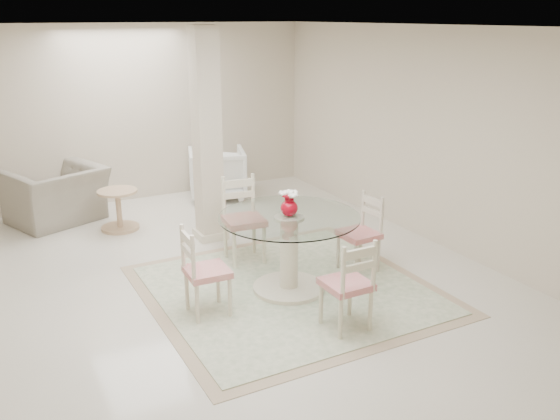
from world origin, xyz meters
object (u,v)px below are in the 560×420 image
recliner_taupe (56,195)px  armchair_white (217,173)px  red_vase (289,203)px  dining_chair_east (364,227)px  side_table (119,211)px  dining_chair_north (242,213)px  dining_table (289,253)px  dining_chair_west (200,265)px  column (207,137)px  dining_chair_south (351,279)px

recliner_taupe → armchair_white: bearing=158.6°
red_vase → dining_chair_east: (1.01, 0.08, -0.46)m
dining_chair_east → side_table: dining_chair_east is taller
dining_chair_north → dining_chair_east: bearing=-34.1°
dining_table → dining_chair_west: dining_chair_west is taller
dining_table → dining_chair_north: size_ratio=1.31×
dining_chair_east → recliner_taupe: 4.43m
dining_table → dining_chair_north: (-0.07, 1.02, 0.16)m
column → dining_chair_south: (0.22, -2.90, -0.82)m
dining_chair_south → dining_table: bearing=-85.6°
side_table → dining_chair_south: bearing=-72.4°
recliner_taupe → armchair_white: size_ratio=1.36×
dining_table → dining_chair_south: 1.02m
red_vase → armchair_white: bearing=79.8°
column → dining_chair_south: column is taller
dining_chair_north → dining_chair_south: bearing=-79.0°
red_vase → armchair_white: red_vase is taller
column → side_table: column is taller
red_vase → side_table: 3.07m
dining_chair_south → recliner_taupe: 4.89m
dining_chair_west → dining_chair_north: bearing=-38.3°
dining_table → dining_chair_east: size_ratio=1.48×
recliner_taupe → dining_chair_north: bearing=103.2°
dining_table → dining_chair_east: (1.01, 0.08, 0.09)m
recliner_taupe → armchair_white: 2.45m
column → dining_chair_north: column is taller
dining_chair_north → armchair_white: bearing=81.0°
column → dining_table: (0.14, -1.89, -0.92)m
column → armchair_white: size_ratio=3.05×
red_vase → dining_chair_east: red_vase is taller
dining_chair_south → armchair_white: (0.55, 4.53, -0.13)m
red_vase → dining_chair_west: size_ratio=0.27×
red_vase → dining_chair_north: 1.09m
dining_chair_west → column: bearing=-21.5°
dining_chair_south → armchair_white: bearing=-97.1°
red_vase → armchair_white: size_ratio=0.31×
column → side_table: (-0.98, 0.88, -1.09)m
dining_table → column: bearing=94.3°
dining_table → dining_chair_south: (0.08, -1.01, 0.10)m
column → dining_chair_west: size_ratio=2.69×
dining_chair_east → side_table: 3.44m
column → dining_chair_west: 2.30m
red_vase → dining_chair_north: (-0.07, 1.02, -0.39)m
dining_table → recliner_taupe: dining_table is taller
dining_chair_east → dining_chair_north: (-1.08, 0.94, 0.07)m
dining_table → recliner_taupe: 3.94m
dining_chair_west → recliner_taupe: (-0.81, 3.57, -0.14)m
dining_chair_south → red_vase: bearing=-85.7°
column → dining_chair_east: (1.15, -1.80, -0.83)m
dining_chair_east → armchair_white: dining_chair_east is taller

